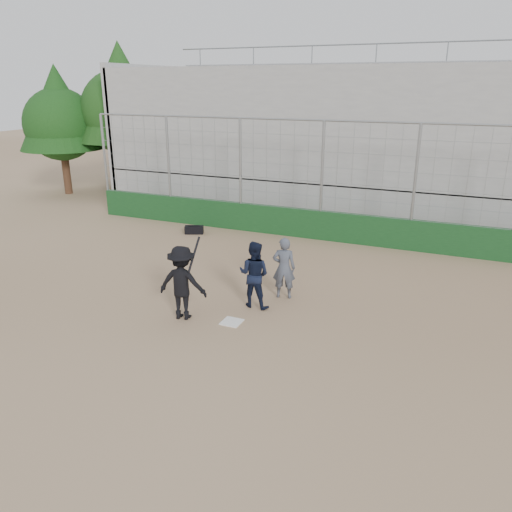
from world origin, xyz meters
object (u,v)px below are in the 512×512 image
at_px(batter_at_plate, 182,283).
at_px(umpire, 284,271).
at_px(catcher_crouched, 254,285).
at_px(equipment_bag, 194,230).

xyz_separation_m(batter_at_plate, umpire, (1.72, 1.99, -0.15)).
bearing_deg(catcher_crouched, umpire, 60.52).
relative_size(catcher_crouched, equipment_bag, 1.57).
bearing_deg(batter_at_plate, umpire, 49.19).
bearing_deg(batter_at_plate, equipment_bag, 117.88).
height_order(catcher_crouched, equipment_bag, catcher_crouched).
xyz_separation_m(batter_at_plate, equipment_bag, (-3.20, 6.04, -0.72)).
relative_size(umpire, equipment_bag, 1.98).
xyz_separation_m(catcher_crouched, equipment_bag, (-4.46, 4.86, -0.42)).
height_order(batter_at_plate, catcher_crouched, batter_at_plate).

